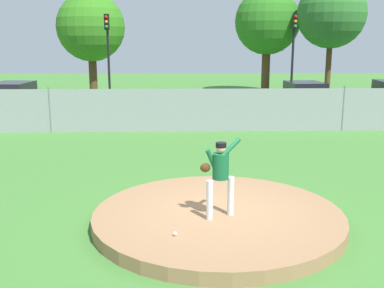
{
  "coord_description": "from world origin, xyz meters",
  "views": [
    {
      "loc": [
        -0.8,
        -8.93,
        3.68
      ],
      "look_at": [
        -0.44,
        3.47,
        0.92
      ],
      "focal_mm": 43.13,
      "sensor_mm": 36.0,
      "label": 1
    }
  ],
  "objects_px": {
    "baseball": "(175,234)",
    "traffic_light_far": "(294,43)",
    "parked_car_white": "(13,100)",
    "pitcher_youth": "(220,171)",
    "parked_car_slate": "(304,98)",
    "traffic_light_near": "(108,44)"
  },
  "relations": [
    {
      "from": "traffic_light_far",
      "to": "pitcher_youth",
      "type": "bearing_deg",
      "value": -107.58
    },
    {
      "from": "pitcher_youth",
      "to": "parked_car_slate",
      "type": "bearing_deg",
      "value": 69.2
    },
    {
      "from": "baseball",
      "to": "parked_car_slate",
      "type": "distance_m",
      "value": 17.43
    },
    {
      "from": "parked_car_white",
      "to": "traffic_light_far",
      "type": "height_order",
      "value": "traffic_light_far"
    },
    {
      "from": "parked_car_white",
      "to": "traffic_light_near",
      "type": "height_order",
      "value": "traffic_light_near"
    },
    {
      "from": "traffic_light_near",
      "to": "traffic_light_far",
      "type": "relative_size",
      "value": 1.0
    },
    {
      "from": "pitcher_youth",
      "to": "parked_car_white",
      "type": "xyz_separation_m",
      "value": [
        -9.18,
        14.8,
        -0.4
      ]
    },
    {
      "from": "baseball",
      "to": "parked_car_white",
      "type": "distance_m",
      "value": 17.75
    },
    {
      "from": "parked_car_white",
      "to": "traffic_light_near",
      "type": "distance_m",
      "value": 6.69
    },
    {
      "from": "baseball",
      "to": "parked_car_slate",
      "type": "xyz_separation_m",
      "value": [
        6.66,
        16.1,
        0.48
      ]
    },
    {
      "from": "parked_car_white",
      "to": "traffic_light_far",
      "type": "bearing_deg",
      "value": 15.17
    },
    {
      "from": "pitcher_youth",
      "to": "traffic_light_far",
      "type": "relative_size",
      "value": 0.3
    },
    {
      "from": "pitcher_youth",
      "to": "parked_car_slate",
      "type": "xyz_separation_m",
      "value": [
        5.78,
        15.22,
        -0.43
      ]
    },
    {
      "from": "traffic_light_near",
      "to": "traffic_light_far",
      "type": "bearing_deg",
      "value": -1.44
    },
    {
      "from": "pitcher_youth",
      "to": "traffic_light_far",
      "type": "height_order",
      "value": "traffic_light_far"
    },
    {
      "from": "traffic_light_near",
      "to": "traffic_light_far",
      "type": "distance_m",
      "value": 10.94
    },
    {
      "from": "pitcher_youth",
      "to": "baseball",
      "type": "height_order",
      "value": "pitcher_youth"
    },
    {
      "from": "traffic_light_near",
      "to": "traffic_light_far",
      "type": "height_order",
      "value": "traffic_light_far"
    },
    {
      "from": "pitcher_youth",
      "to": "traffic_light_near",
      "type": "height_order",
      "value": "traffic_light_near"
    },
    {
      "from": "baseball",
      "to": "traffic_light_far",
      "type": "xyz_separation_m",
      "value": [
        6.87,
        19.8,
        3.27
      ]
    },
    {
      "from": "parked_car_white",
      "to": "traffic_light_near",
      "type": "xyz_separation_m",
      "value": [
        4.23,
        4.39,
        2.75
      ]
    },
    {
      "from": "parked_car_slate",
      "to": "traffic_light_far",
      "type": "distance_m",
      "value": 4.64
    }
  ]
}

